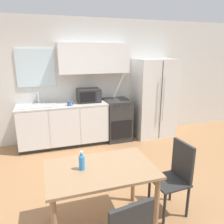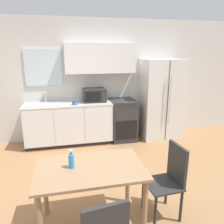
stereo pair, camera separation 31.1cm
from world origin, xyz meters
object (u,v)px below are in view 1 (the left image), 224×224
microwave (89,95)px  dining_table (101,177)px  coffee_mug (70,103)px  oven_range (117,119)px  refrigerator (154,98)px  drink_bottle (82,162)px  dining_chair_side (176,173)px

microwave → dining_table: microwave is taller
microwave → coffee_mug: size_ratio=3.96×
oven_range → refrigerator: 1.02m
dining_table → microwave: bearing=80.7°
drink_bottle → microwave: bearing=76.3°
oven_range → microwave: microwave is taller
coffee_mug → dining_chair_side: bearing=-67.2°
refrigerator → drink_bottle: 3.27m
coffee_mug → drink_bottle: bearing=-94.2°
refrigerator → dining_table: 3.18m
coffee_mug → dining_chair_side: size_ratio=0.13×
dining_table → dining_chair_side: (0.97, -0.01, -0.12)m
dining_chair_side → drink_bottle: 1.21m
dining_table → oven_range: bearing=67.0°
refrigerator → dining_table: size_ratio=1.55×
dining_table → coffee_mug: bearing=90.7°
microwave → dining_table: (-0.42, -2.59, -0.40)m
oven_range → dining_table: oven_range is taller
microwave → dining_table: 2.66m
refrigerator → drink_bottle: (-2.17, -2.45, -0.06)m
microwave → refrigerator: bearing=-4.1°
microwave → coffee_mug: bearing=-153.2°
oven_range → coffee_mug: coffee_mug is taller
oven_range → refrigerator: (0.92, -0.02, 0.45)m
oven_range → drink_bottle: drink_bottle is taller
oven_range → dining_chair_side: bearing=-92.1°
coffee_mug → dining_chair_side: 2.61m
microwave → coffee_mug: 0.51m
oven_range → drink_bottle: bearing=-117.0°
microwave → coffee_mug: (-0.45, -0.23, -0.10)m
refrigerator → microwave: refrigerator is taller
coffee_mug → drink_bottle: size_ratio=0.59×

